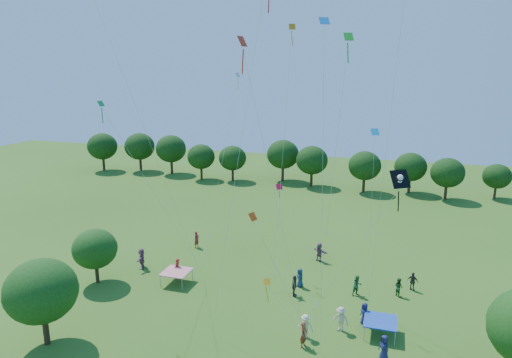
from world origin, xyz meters
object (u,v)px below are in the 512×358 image
at_px(near_tree_west, 41,291).
at_px(near_tree_north, 95,249).
at_px(pirate_kite, 397,184).
at_px(tent_red_stripe, 176,272).
at_px(tent_blue, 380,321).
at_px(red_high_kite, 258,29).

bearing_deg(near_tree_west, near_tree_north, 105.04).
bearing_deg(pirate_kite, tent_red_stripe, 156.20).
distance_m(near_tree_north, tent_red_stripe, 7.08).
relative_size(near_tree_west, pirate_kite, 0.52).
height_order(near_tree_north, tent_red_stripe, near_tree_north).
bearing_deg(tent_blue, near_tree_west, -160.15).
distance_m(tent_red_stripe, red_high_kite, 21.50).
relative_size(near_tree_west, tent_blue, 2.69).
height_order(near_tree_west, near_tree_north, near_tree_west).
distance_m(near_tree_north, pirate_kite, 25.92).
height_order(near_tree_west, tent_blue, near_tree_west).
bearing_deg(red_high_kite, tent_blue, 14.70).
height_order(pirate_kite, red_high_kite, red_high_kite).
distance_m(near_tree_west, red_high_kite, 21.45).
xyz_separation_m(near_tree_north, tent_blue, (23.35, -1.03, -2.03)).
xyz_separation_m(near_tree_north, red_high_kite, (15.28, -3.15, 16.96)).
xyz_separation_m(near_tree_west, tent_blue, (21.03, 7.59, -2.80)).
distance_m(tent_red_stripe, pirate_kite, 21.67).
relative_size(near_tree_north, tent_red_stripe, 2.15).
xyz_separation_m(tent_red_stripe, tent_blue, (16.82, -2.88, 0.00)).
relative_size(near_tree_north, red_high_kite, 0.20).
distance_m(near_tree_west, tent_red_stripe, 11.62).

